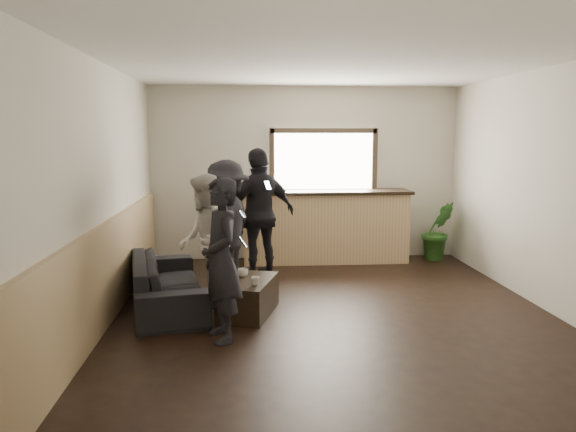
{
  "coord_description": "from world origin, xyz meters",
  "views": [
    {
      "loc": [
        -0.98,
        -6.13,
        2.03
      ],
      "look_at": [
        -0.48,
        0.4,
        1.08
      ],
      "focal_mm": 35.0,
      "sensor_mm": 36.0,
      "label": 1
    }
  ],
  "objects": [
    {
      "name": "ground",
      "position": [
        0.0,
        0.0,
        0.0
      ],
      "size": [
        5.0,
        6.0,
        0.01
      ],
      "primitive_type": "cube",
      "color": "black"
    },
    {
      "name": "room_shell",
      "position": [
        -0.74,
        0.0,
        1.47
      ],
      "size": [
        5.01,
        6.01,
        2.8
      ],
      "color": "silver",
      "rests_on": "ground"
    },
    {
      "name": "bar_counter",
      "position": [
        0.3,
        2.7,
        0.64
      ],
      "size": [
        2.7,
        0.68,
        2.13
      ],
      "color": "tan",
      "rests_on": "ground"
    },
    {
      "name": "sofa",
      "position": [
        -1.91,
        0.43,
        0.29
      ],
      "size": [
        1.16,
        2.11,
        0.58
      ],
      "primitive_type": "imported",
      "rotation": [
        0.0,
        0.0,
        1.77
      ],
      "color": "black",
      "rests_on": "ground"
    },
    {
      "name": "coffee_table",
      "position": [
        -0.95,
        0.06,
        0.2
      ],
      "size": [
        0.74,
        1.01,
        0.4
      ],
      "primitive_type": "cube",
      "rotation": [
        0.0,
        0.0,
        -0.29
      ],
      "color": "black",
      "rests_on": "ground"
    },
    {
      "name": "cup_a",
      "position": [
        -1.01,
        0.21,
        0.45
      ],
      "size": [
        0.14,
        0.14,
        0.09
      ],
      "primitive_type": "imported",
      "rotation": [
        0.0,
        0.0,
        0.25
      ],
      "color": "silver",
      "rests_on": "coffee_table"
    },
    {
      "name": "cup_b",
      "position": [
        -0.87,
        -0.15,
        0.44
      ],
      "size": [
        0.13,
        0.13,
        0.09
      ],
      "primitive_type": "imported",
      "rotation": [
        0.0,
        0.0,
        5.34
      ],
      "color": "silver",
      "rests_on": "coffee_table"
    },
    {
      "name": "potted_plant",
      "position": [
        2.15,
        2.65,
        0.48
      ],
      "size": [
        0.58,
        0.49,
        0.96
      ],
      "primitive_type": "imported",
      "rotation": [
        0.0,
        0.0,
        0.13
      ],
      "color": "#2D6623",
      "rests_on": "ground"
    },
    {
      "name": "person_a",
      "position": [
        -1.22,
        -0.72,
        0.81
      ],
      "size": [
        0.55,
        0.68,
        1.62
      ],
      "rotation": [
        0.0,
        0.0,
        -1.25
      ],
      "color": "black",
      "rests_on": "ground"
    },
    {
      "name": "person_b",
      "position": [
        -1.46,
        0.41,
        0.79
      ],
      "size": [
        0.67,
        0.83,
        1.58
      ],
      "rotation": [
        0.0,
        0.0,
        -1.47
      ],
      "color": "#B4ADA2",
      "rests_on": "ground"
    },
    {
      "name": "person_c",
      "position": [
        -1.22,
        1.08,
        0.85
      ],
      "size": [
        0.99,
        1.26,
        1.71
      ],
      "rotation": [
        0.0,
        0.0,
        -1.93
      ],
      "color": "black",
      "rests_on": "ground"
    },
    {
      "name": "person_d",
      "position": [
        -0.77,
        1.64,
        0.92
      ],
      "size": [
        1.17,
        0.9,
        1.85
      ],
      "rotation": [
        0.0,
        0.0,
        -2.66
      ],
      "color": "black",
      "rests_on": "ground"
    }
  ]
}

